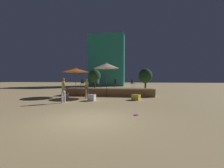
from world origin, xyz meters
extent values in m
plane|color=tan|center=(0.00, 0.00, 0.00)|extent=(120.00, 120.00, 0.00)
cube|color=olive|center=(-0.68, 9.53, 0.36)|extent=(9.34, 2.28, 0.72)
cube|color=#CCB793|center=(-0.68, 8.43, 0.76)|extent=(9.34, 0.12, 0.08)
cylinder|color=brown|center=(-0.73, 8.34, 1.40)|extent=(0.05, 0.05, 2.79)
cone|color=beige|center=(-0.73, 8.34, 3.05)|extent=(2.52, 2.52, 0.51)
sphere|color=beige|center=(-0.73, 8.34, 3.34)|extent=(0.08, 0.08, 0.08)
cylinder|color=brown|center=(-3.88, 8.24, 1.22)|extent=(0.05, 0.05, 2.44)
cone|color=orange|center=(-3.88, 8.24, 2.63)|extent=(2.68, 2.68, 0.39)
sphere|color=orange|center=(-3.88, 8.24, 2.87)|extent=(0.08, 0.08, 0.08)
cube|color=yellow|center=(2.13, 6.41, 0.22)|extent=(0.79, 0.79, 0.45)
cube|color=white|center=(-4.16, 6.62, 0.23)|extent=(0.61, 0.61, 0.46)
cube|color=white|center=(-1.42, 5.47, 0.25)|extent=(0.58, 0.58, 0.50)
cylinder|color=white|center=(-3.10, 4.13, 0.43)|extent=(0.13, 0.13, 0.85)
cylinder|color=white|center=(-3.22, 3.99, 0.43)|extent=(0.13, 0.13, 0.85)
cylinder|color=white|center=(-3.16, 4.06, 0.93)|extent=(0.22, 0.22, 0.24)
cylinder|color=#D8D14C|center=(-3.16, 4.06, 1.28)|extent=(0.22, 0.22, 0.65)
cylinder|color=brown|center=(-3.30, 4.18, 1.21)|extent=(0.14, 0.14, 0.58)
cylinder|color=brown|center=(-3.02, 3.95, 1.21)|extent=(0.19, 0.18, 0.59)
sphere|color=brown|center=(-3.16, 4.06, 1.72)|extent=(0.23, 0.23, 0.23)
cylinder|color=tan|center=(-2.27, 6.57, 0.43)|extent=(0.13, 0.13, 0.86)
cylinder|color=#72664C|center=(-2.16, 6.72, 0.43)|extent=(0.13, 0.13, 0.86)
cylinder|color=#72664C|center=(-2.22, 6.64, 0.94)|extent=(0.22, 0.22, 0.24)
cylinder|color=#D8D14C|center=(-2.22, 6.64, 1.28)|extent=(0.22, 0.22, 0.66)
cylinder|color=tan|center=(-2.07, 6.54, 1.22)|extent=(0.23, 0.20, 0.58)
cylinder|color=tan|center=(-2.36, 6.75, 1.22)|extent=(0.21, 0.18, 0.59)
sphere|color=tan|center=(-2.22, 6.64, 1.73)|extent=(0.23, 0.23, 0.23)
cylinder|color=#47474C|center=(-1.55, 9.12, 1.03)|extent=(0.02, 0.02, 0.45)
cylinder|color=#47474C|center=(-1.47, 9.41, 1.03)|extent=(0.02, 0.02, 0.45)
cylinder|color=#47474C|center=(-1.84, 9.20, 1.03)|extent=(0.02, 0.02, 0.45)
cylinder|color=#47474C|center=(-1.76, 9.49, 1.03)|extent=(0.02, 0.02, 0.45)
cylinder|color=#47474C|center=(-1.66, 9.30, 1.25)|extent=(0.40, 0.40, 0.02)
cube|color=#47474C|center=(-1.82, 9.35, 1.48)|extent=(0.13, 0.35, 0.45)
cylinder|color=#1E4C47|center=(-3.97, 9.75, 1.03)|extent=(0.02, 0.02, 0.45)
cylinder|color=#1E4C47|center=(-3.67, 9.78, 1.03)|extent=(0.02, 0.02, 0.45)
cylinder|color=#1E4C47|center=(-4.00, 10.05, 1.03)|extent=(0.02, 0.02, 0.45)
cylinder|color=#1E4C47|center=(-3.70, 10.08, 1.03)|extent=(0.02, 0.02, 0.45)
cylinder|color=#1E4C47|center=(-3.83, 9.92, 1.25)|extent=(0.40, 0.40, 0.02)
cube|color=#1E4C47|center=(-3.85, 10.08, 1.48)|extent=(0.36, 0.07, 0.45)
cylinder|color=#1E4C47|center=(2.06, 9.99, 1.03)|extent=(0.02, 0.02, 0.45)
cylinder|color=#1E4C47|center=(1.84, 10.19, 1.03)|extent=(0.02, 0.02, 0.45)
cylinder|color=#1E4C47|center=(1.85, 9.77, 1.03)|extent=(0.02, 0.02, 0.45)
cylinder|color=#1E4C47|center=(1.64, 9.98, 1.03)|extent=(0.02, 0.02, 0.45)
cylinder|color=#1E4C47|center=(1.85, 9.98, 1.25)|extent=(0.40, 0.40, 0.02)
cube|color=#1E4C47|center=(1.73, 9.86, 1.48)|extent=(0.28, 0.27, 0.45)
cylinder|color=#2D3338|center=(-0.39, 9.86, 1.03)|extent=(0.02, 0.02, 0.45)
cylinder|color=#2D3338|center=(-0.16, 9.66, 1.03)|extent=(0.02, 0.02, 0.45)
cylinder|color=#2D3338|center=(-0.19, 10.08, 1.03)|extent=(0.02, 0.02, 0.45)
cylinder|color=#2D3338|center=(0.04, 9.88, 1.03)|extent=(0.02, 0.02, 0.45)
cylinder|color=#2D3338|center=(-0.17, 9.87, 1.25)|extent=(0.40, 0.40, 0.02)
cube|color=#2D3338|center=(-0.06, 10.00, 1.48)|extent=(0.29, 0.26, 0.45)
cylinder|color=#E54C99|center=(2.07, 1.13, 0.02)|extent=(0.23, 0.23, 0.03)
cylinder|color=#3D2B1C|center=(3.78, 18.69, 0.62)|extent=(0.28, 0.28, 1.24)
ellipsoid|color=#1E4223|center=(3.78, 18.69, 2.22)|extent=(2.19, 2.19, 2.41)
cylinder|color=#3D2B1C|center=(-4.81, 19.02, 0.66)|extent=(0.28, 0.28, 1.31)
ellipsoid|color=#1E4223|center=(-4.81, 19.02, 2.24)|extent=(2.05, 2.05, 2.25)
cube|color=teal|center=(-4.64, 29.93, 6.13)|extent=(8.44, 4.31, 12.26)
camera|label=1|loc=(1.97, -6.22, 1.80)|focal=24.00mm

